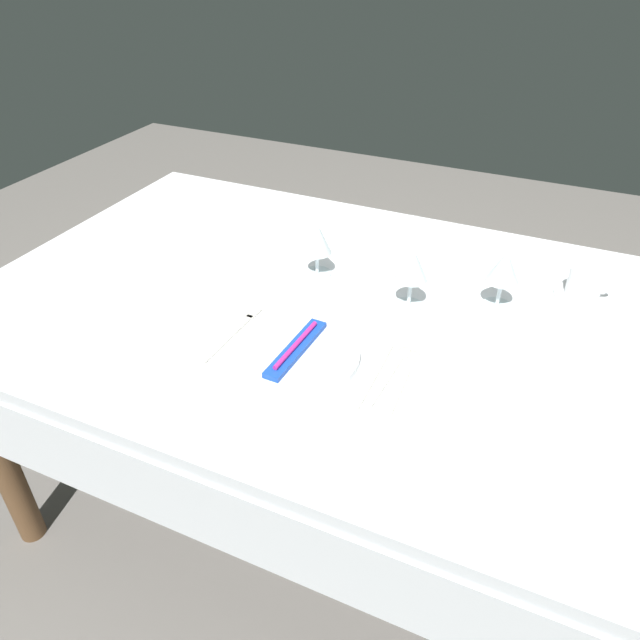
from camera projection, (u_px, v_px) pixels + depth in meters
ground_plane at (344, 509)px, 1.81m from camera, size 6.00×6.00×0.00m
dining_table at (350, 336)px, 1.43m from camera, size 1.80×1.11×0.74m
dinner_plate at (296, 354)px, 1.23m from camera, size 0.27×0.27×0.02m
toothbrush_package at (296, 348)px, 1.22m from camera, size 0.05×0.21×0.02m
fork_outer at (235, 332)px, 1.30m from camera, size 0.03×0.22×0.00m
dinner_knife at (372, 377)px, 1.18m from camera, size 0.02×0.21×0.00m
spoon_soup at (394, 367)px, 1.20m from camera, size 0.03×0.21×0.01m
spoon_dessert at (406, 373)px, 1.19m from camera, size 0.03×0.21×0.01m
saucer_left at (581, 296)px, 1.42m from camera, size 0.13×0.13×0.01m
coffee_cup_left at (586, 282)px, 1.40m from camera, size 0.10×0.08×0.07m
wine_glass_centre at (412, 267)px, 1.33m from camera, size 0.07×0.07×0.15m
wine_glass_left at (317, 241)px, 1.46m from camera, size 0.07×0.07×0.14m
wine_glass_right at (504, 269)px, 1.33m from camera, size 0.08×0.08×0.15m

